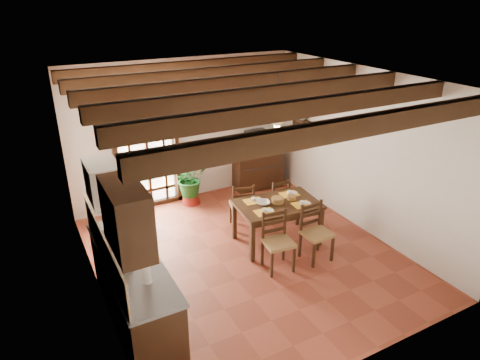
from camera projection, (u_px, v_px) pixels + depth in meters
ground_plane at (246, 255)px, 6.88m from camera, size 5.00×5.00×0.00m
room_shell at (247, 149)px, 6.15m from camera, size 4.52×5.02×2.81m
ceiling_beams at (247, 88)px, 5.80m from camera, size 4.50×4.34×0.20m
french_door at (146, 149)px, 8.03m from camera, size 1.26×0.11×2.32m
kitchen_counter at (133, 289)px, 5.36m from camera, size 0.64×2.25×1.38m
upper_cabinet at (127, 218)px, 4.19m from camera, size 0.35×0.80×0.70m
range_hood at (103, 183)px, 5.25m from camera, size 0.38×0.60×0.54m
counter_items at (128, 252)px, 5.24m from camera, size 0.50×1.43×0.25m
dining_table at (277, 208)px, 7.02m from camera, size 1.42×0.99×0.73m
chair_near_left at (278, 252)px, 6.46m from camera, size 0.47×0.45×0.92m
chair_near_right at (316, 242)px, 6.69m from camera, size 0.44×0.42×0.92m
chair_far_left at (242, 213)px, 7.62m from camera, size 0.50×0.49×0.88m
chair_far_right at (276, 207)px, 7.86m from camera, size 0.39×0.37×0.84m
table_setting at (278, 203)px, 6.98m from camera, size 0.98×0.65×0.09m
table_bowl at (263, 203)px, 6.92m from camera, size 0.28×0.28×0.05m
sideboard at (258, 168)px, 9.16m from camera, size 1.06×0.56×0.86m
crt_tv at (258, 141)px, 8.90m from camera, size 0.46×0.43×0.39m
fuse_box at (252, 105)px, 8.83m from camera, size 0.25×0.03×0.32m
plant_pot at (191, 198)px, 8.55m from camera, size 0.37×0.37×0.23m
potted_plant at (190, 177)px, 8.36m from camera, size 2.14×1.99×1.93m
wall_shelf at (302, 123)px, 8.49m from camera, size 0.20×0.42×0.20m
shelf_vase at (302, 116)px, 8.43m from camera, size 0.15×0.15×0.15m
shelf_flowers at (303, 105)px, 8.35m from camera, size 0.14×0.14×0.36m
framed_picture at (307, 95)px, 8.31m from camera, size 0.03×0.32×0.32m
pendant_lamp at (277, 121)px, 6.52m from camera, size 0.36×0.36×0.84m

